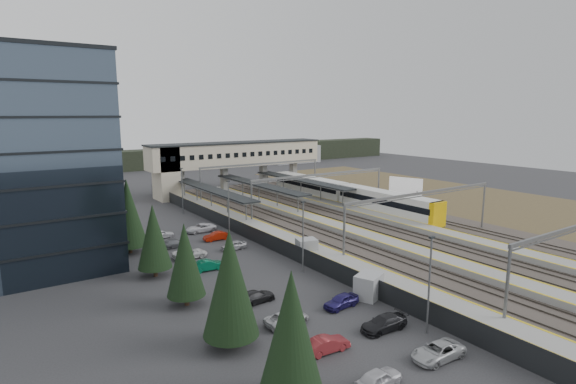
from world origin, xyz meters
TOP-DOWN VIEW (x-y plane):
  - ground at (0.00, 0.00)m, footprint 220.00×220.00m
  - conifer_row at (-22.00, -3.86)m, footprint 4.42×49.82m
  - car_park at (-13.76, -6.94)m, footprint 10.46×44.58m
  - lampposts at (-8.00, 1.25)m, footprint 0.50×53.25m
  - fence at (-6.50, 5.00)m, footprint 0.08×90.00m
  - relay_cabin_near at (-6.85, -17.17)m, footprint 3.37×2.98m
  - relay_cabin_far at (-4.24, -3.63)m, footprint 2.84×2.57m
  - rail_corridor at (9.34, 5.00)m, footprint 34.00×90.00m
  - canopies at (7.00, 27.00)m, footprint 23.10×30.00m
  - footbridge at (7.70, 42.00)m, footprint 40.40×6.40m
  - gantries at (12.00, 3.00)m, footprint 28.40×62.28m
  - train at (20.00, 16.72)m, footprint 3.12×43.33m
  - billboard at (28.53, 9.55)m, footprint 2.21×6.20m
  - scrub_east at (45.00, 5.00)m, footprint 34.00×120.00m
  - treeline_far at (23.81, 92.28)m, footprint 170.00×19.00m

SIDE VIEW (x-z plane):
  - ground at x=0.00m, z-range 0.00..0.00m
  - scrub_east at x=45.00m, z-range 0.00..0.06m
  - rail_corridor at x=9.34m, z-range -0.17..0.75m
  - car_park at x=-13.76m, z-range -0.03..1.22m
  - fence at x=-6.50m, z-range 0.00..2.00m
  - relay_cabin_far at x=-4.24m, z-range 0.00..2.19m
  - relay_cabin_near at x=-6.85m, z-range 0.00..2.33m
  - train at x=20.00m, z-range 0.27..4.19m
  - treeline_far at x=23.81m, z-range -0.55..6.45m
  - billboard at x=28.53m, z-range 1.00..6.61m
  - canopies at x=7.00m, z-range 2.28..5.56m
  - lampposts at x=-8.00m, z-range 0.30..8.37m
  - conifer_row at x=-22.00m, z-range 0.09..9.59m
  - gantries at x=12.00m, z-range 2.41..9.58m
  - footbridge at x=7.70m, z-range 2.33..13.53m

